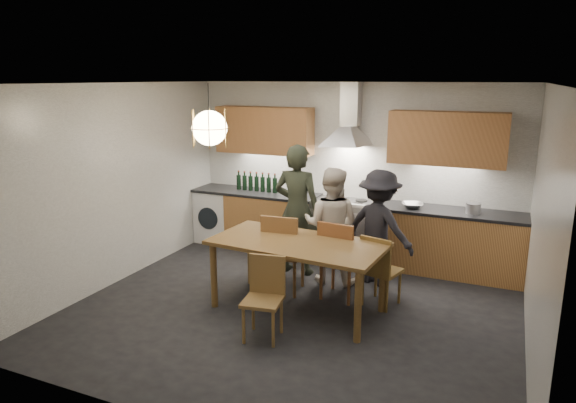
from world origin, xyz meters
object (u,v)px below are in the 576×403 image
at_px(chair_back_left, 282,249).
at_px(stock_pot, 473,209).
at_px(person_mid, 331,225).
at_px(person_left, 297,210).
at_px(mixing_bowl, 412,205).
at_px(person_right, 379,228).
at_px(chair_front, 265,291).
at_px(wine_bottles, 257,182).
at_px(dining_table, 298,250).

height_order(chair_back_left, stock_pot, stock_pot).
relative_size(person_mid, stock_pot, 8.19).
height_order(person_left, stock_pot, person_left).
bearing_deg(mixing_bowl, chair_back_left, -131.25).
relative_size(person_mid, person_right, 1.02).
bearing_deg(chair_front, person_left, 93.04).
relative_size(person_mid, mixing_bowl, 5.25).
distance_m(chair_back_left, person_right, 1.32).
height_order(person_left, person_right, person_left).
bearing_deg(person_mid, stock_pot, -155.86).
bearing_deg(person_mid, person_left, -16.79).
bearing_deg(stock_pot, wine_bottles, 178.47).
distance_m(chair_front, person_right, 2.04).
bearing_deg(person_right, dining_table, 79.70).
relative_size(person_right, mixing_bowl, 5.17).
bearing_deg(person_left, stock_pot, -160.71).
bearing_deg(stock_pot, mixing_bowl, -178.59).
xyz_separation_m(chair_back_left, chair_front, (0.28, -1.05, -0.10)).
xyz_separation_m(chair_front, mixing_bowl, (1.04, 2.55, 0.44)).
xyz_separation_m(chair_back_left, wine_bottles, (-1.16, 1.60, 0.46)).
xyz_separation_m(person_mid, stock_pot, (1.68, 0.89, 0.19)).
height_order(dining_table, person_mid, person_mid).
distance_m(person_right, mixing_bowl, 0.76).
xyz_separation_m(chair_front, person_right, (0.74, 1.88, 0.27)).
bearing_deg(chair_back_left, person_mid, -130.39).
bearing_deg(mixing_bowl, wine_bottles, 177.53).
height_order(chair_back_left, person_mid, person_mid).
bearing_deg(person_left, person_right, -176.10).
height_order(chair_back_left, chair_front, chair_back_left).
xyz_separation_m(chair_back_left, stock_pot, (2.11, 1.52, 0.38)).
bearing_deg(chair_back_left, chair_front, 98.06).
bearing_deg(dining_table, person_right, 64.79).
bearing_deg(stock_pot, person_left, -161.07).
distance_m(chair_back_left, chair_front, 1.09).
relative_size(dining_table, chair_back_left, 1.98).
bearing_deg(person_right, chair_front, 87.91).
distance_m(chair_back_left, stock_pot, 2.62).
xyz_separation_m(dining_table, stock_pot, (1.76, 1.86, 0.23)).
bearing_deg(dining_table, stock_pot, 51.00).
bearing_deg(dining_table, person_left, 117.13).
bearing_deg(dining_table, person_mid, 90.13).
bearing_deg(wine_bottles, person_left, -38.82).
bearing_deg(chair_back_left, dining_table, 128.95).
height_order(stock_pot, wine_bottles, wine_bottles).
bearing_deg(wine_bottles, person_right, -19.67).
xyz_separation_m(person_left, wine_bottles, (-1.05, 0.85, 0.15)).
bearing_deg(person_left, chair_back_left, 98.70).
distance_m(dining_table, stock_pot, 2.57).
height_order(person_right, wine_bottles, person_right).
height_order(chair_front, stock_pot, stock_pot).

